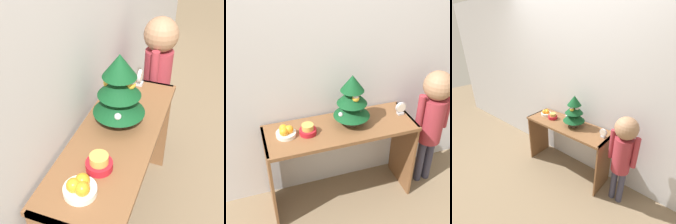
{
  "view_description": "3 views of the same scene",
  "coord_description": "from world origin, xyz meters",
  "views": [
    {
      "loc": [
        -1.23,
        -0.19,
        1.88
      ],
      "look_at": [
        -0.0,
        0.24,
        0.91
      ],
      "focal_mm": 50.0,
      "sensor_mm": 36.0,
      "label": 1
    },
    {
      "loc": [
        -0.66,
        -1.69,
        2.21
      ],
      "look_at": [
        -0.03,
        0.19,
        0.93
      ],
      "focal_mm": 50.0,
      "sensor_mm": 36.0,
      "label": 2
    },
    {
      "loc": [
        1.33,
        -1.44,
        1.92
      ],
      "look_at": [
        -0.04,
        0.2,
        0.94
      ],
      "focal_mm": 28.0,
      "sensor_mm": 36.0,
      "label": 3
    }
  ],
  "objects": [
    {
      "name": "singing_bowl",
      "position": [
        -0.27,
        0.21,
        0.8
      ],
      "size": [
        0.13,
        0.13,
        0.08
      ],
      "color": "#AD1923",
      "rests_on": "console_table"
    },
    {
      "name": "fruit_bowl",
      "position": [
        -0.43,
        0.24,
        0.8
      ],
      "size": [
        0.15,
        0.15,
        0.09
      ],
      "color": "silver",
      "rests_on": "console_table"
    },
    {
      "name": "desk_clock",
      "position": [
        0.54,
        0.24,
        0.82
      ],
      "size": [
        0.09,
        0.04,
        0.11
      ],
      "color": "#B2B2B7",
      "rests_on": "console_table"
    },
    {
      "name": "back_wall",
      "position": [
        0.0,
        0.48,
        1.25
      ],
      "size": [
        7.0,
        0.05,
        2.5
      ],
      "primitive_type": "cube",
      "color": "silver",
      "rests_on": "ground_plane"
    },
    {
      "name": "mini_tree",
      "position": [
        0.1,
        0.24,
        0.98
      ],
      "size": [
        0.29,
        0.29,
        0.43
      ],
      "color": "#4C3828",
      "rests_on": "console_table"
    },
    {
      "name": "child_figure",
      "position": [
        0.82,
        0.17,
        0.76
      ],
      "size": [
        0.32,
        0.25,
        1.15
      ],
      "color": "#38384C",
      "rests_on": "ground_plane"
    },
    {
      "name": "console_table",
      "position": [
        0.0,
        0.22,
        0.59
      ],
      "size": [
        1.22,
        0.44,
        0.77
      ],
      "color": "brown",
      "rests_on": "ground_plane"
    }
  ]
}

